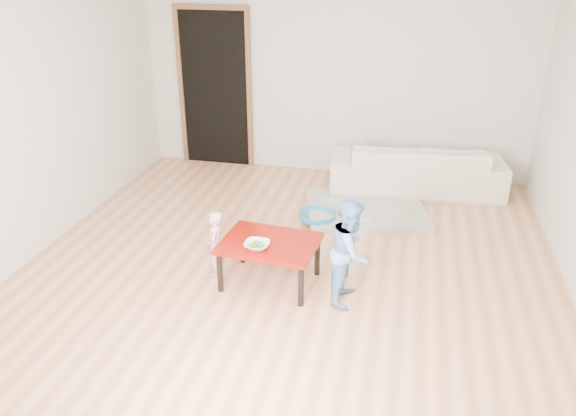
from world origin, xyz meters
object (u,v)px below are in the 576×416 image
(child_pink, at_px, (215,247))
(child_blue, at_px, (351,251))
(bowl, at_px, (257,245))
(basin, at_px, (317,218))
(sofa, at_px, (416,167))
(red_table, at_px, (270,262))

(child_pink, bearing_deg, child_blue, 73.51)
(bowl, xyz_separation_m, basin, (0.28, 1.42, -0.38))
(sofa, relative_size, basin, 5.14)
(basin, bearing_deg, red_table, -99.22)
(bowl, distance_m, child_pink, 0.44)
(sofa, bearing_deg, child_pink, 49.13)
(sofa, xyz_separation_m, child_pink, (-1.72, -2.53, 0.03))
(child_pink, xyz_separation_m, child_blue, (1.22, -0.05, 0.13))
(sofa, relative_size, child_blue, 2.26)
(sofa, distance_m, child_pink, 3.06)
(child_pink, bearing_deg, sofa, 131.61)
(basin, bearing_deg, child_pink, -117.74)
(child_blue, xyz_separation_m, basin, (-0.51, 1.38, -0.40))
(bowl, distance_m, basin, 1.50)
(child_blue, relative_size, basin, 2.27)
(child_pink, bearing_deg, red_table, 81.37)
(bowl, xyz_separation_m, child_pink, (-0.42, 0.09, -0.11))
(child_blue, bearing_deg, red_table, 88.74)
(sofa, height_order, basin, sofa)
(red_table, relative_size, basin, 2.06)
(red_table, relative_size, child_pink, 1.25)
(bowl, bearing_deg, red_table, 61.11)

